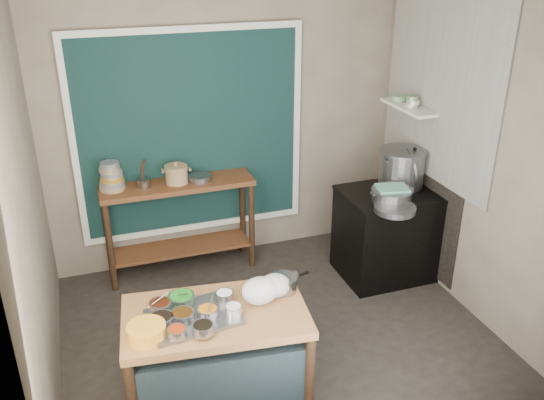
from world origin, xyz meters
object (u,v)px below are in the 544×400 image
object	(u,v)px
prep_table	(217,357)
yellow_basin	(147,332)
stove_block	(388,235)
back_counter	(180,227)
utensil_cup	(144,183)
saucepan	(283,284)
ceramic_crock	(176,175)
steamer	(392,195)
stock_pot	(402,168)
condiment_tray	(193,317)

from	to	relation	value
prep_table	yellow_basin	distance (m)	0.65
stove_block	back_counter	bearing A→B (deg)	158.98
utensil_cup	prep_table	bearing A→B (deg)	-83.66
stove_block	yellow_basin	bearing A→B (deg)	-152.99
prep_table	saucepan	size ratio (longest dim) A/B	6.00
utensil_cup	ceramic_crock	xyz separation A→B (m)	(0.31, -0.01, 0.04)
saucepan	steamer	size ratio (longest dim) A/B	0.54
yellow_basin	ceramic_crock	world-z (taller)	ceramic_crock
back_counter	prep_table	bearing A→B (deg)	-93.06
prep_table	yellow_basin	world-z (taller)	yellow_basin
back_counter	yellow_basin	world-z (taller)	back_counter
stock_pot	steamer	size ratio (longest dim) A/B	1.20
stove_block	yellow_basin	size ratio (longest dim) A/B	3.60
stove_block	saucepan	xyz separation A→B (m)	(-1.47, -1.04, 0.38)
stove_block	steamer	xyz separation A→B (m)	(-0.11, -0.18, 0.52)
utensil_cup	stove_block	bearing A→B (deg)	-18.41
stove_block	ceramic_crock	bearing A→B (deg)	159.04
stove_block	ceramic_crock	distance (m)	2.12
utensil_cup	saucepan	bearing A→B (deg)	-67.41
yellow_basin	condiment_tray	bearing A→B (deg)	18.03
yellow_basin	steamer	distance (m)	2.60
stove_block	utensil_cup	world-z (taller)	utensil_cup
steamer	ceramic_crock	bearing A→B (deg)	152.96
condiment_tray	yellow_basin	xyz separation A→B (m)	(-0.32, -0.10, 0.04)
back_counter	ceramic_crock	size ratio (longest dim) A/B	6.36
condiment_tray	utensil_cup	size ratio (longest dim) A/B	4.29
back_counter	ceramic_crock	xyz separation A→B (m)	(0.00, -0.00, 0.55)
back_counter	utensil_cup	bearing A→B (deg)	179.03
back_counter	yellow_basin	distance (m)	2.10
condiment_tray	ceramic_crock	xyz separation A→B (m)	(0.25, 1.88, 0.26)
saucepan	stock_pot	distance (m)	2.02
stock_pot	back_counter	bearing A→B (deg)	163.69
back_counter	yellow_basin	bearing A→B (deg)	-106.10
stock_pot	ceramic_crock	bearing A→B (deg)	163.74
prep_table	yellow_basin	size ratio (longest dim) A/B	5.00
stock_pot	steamer	world-z (taller)	stock_pot
back_counter	saucepan	xyz separation A→B (m)	(0.43, -1.77, 0.33)
stove_block	stock_pot	world-z (taller)	stock_pot
yellow_basin	steamer	world-z (taller)	steamer
prep_table	saucepan	bearing A→B (deg)	17.83
condiment_tray	stock_pot	size ratio (longest dim) A/B	1.27
prep_table	stove_block	xyz separation A→B (m)	(2.00, 1.14, 0.05)
steamer	saucepan	bearing A→B (deg)	-147.88
prep_table	saucepan	distance (m)	0.69
stove_block	utensil_cup	xyz separation A→B (m)	(-2.21, 0.74, 0.57)
prep_table	steamer	bearing A→B (deg)	33.65
yellow_basin	ceramic_crock	bearing A→B (deg)	73.87
stove_block	utensil_cup	distance (m)	2.40
prep_table	utensil_cup	bearing A→B (deg)	103.12
saucepan	utensil_cup	world-z (taller)	utensil_cup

